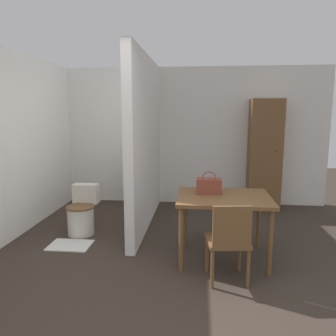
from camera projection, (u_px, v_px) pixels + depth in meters
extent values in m
plane|color=#382D26|center=(153.00, 328.00, 2.61)|extent=(16.00, 16.00, 0.00)
cube|color=white|center=(182.00, 136.00, 6.10)|extent=(5.26, 0.12, 2.50)
cube|color=white|center=(12.00, 146.00, 4.43)|extent=(0.12, 4.72, 2.50)
cube|color=white|center=(146.00, 142.00, 4.89)|extent=(0.12, 2.43, 2.50)
cube|color=brown|center=(224.00, 198.00, 3.72)|extent=(1.05, 0.83, 0.04)
cylinder|color=brown|center=(181.00, 240.00, 3.48)|extent=(0.05, 0.05, 0.72)
cylinder|color=brown|center=(271.00, 243.00, 3.39)|extent=(0.05, 0.05, 0.72)
cylinder|color=brown|center=(184.00, 218.00, 4.18)|extent=(0.05, 0.05, 0.72)
cylinder|color=brown|center=(259.00, 221.00, 4.09)|extent=(0.05, 0.05, 0.72)
cube|color=brown|center=(227.00, 241.00, 3.31)|extent=(0.46, 0.46, 0.04)
cube|color=brown|center=(232.00, 227.00, 3.08)|extent=(0.37, 0.08, 0.40)
cylinder|color=brown|center=(207.00, 254.00, 3.51)|extent=(0.04, 0.04, 0.40)
cylinder|color=brown|center=(240.00, 253.00, 3.52)|extent=(0.04, 0.04, 0.40)
cylinder|color=brown|center=(212.00, 269.00, 3.16)|extent=(0.04, 0.04, 0.40)
cylinder|color=brown|center=(248.00, 269.00, 3.17)|extent=(0.04, 0.04, 0.40)
cylinder|color=silver|center=(81.00, 221.00, 4.58)|extent=(0.37, 0.37, 0.38)
cylinder|color=brown|center=(80.00, 207.00, 4.55)|extent=(0.39, 0.39, 0.02)
cube|color=silver|center=(86.00, 193.00, 4.77)|extent=(0.36, 0.18, 0.28)
cube|color=brown|center=(209.00, 186.00, 3.82)|extent=(0.29, 0.16, 0.18)
torus|color=brown|center=(209.00, 179.00, 3.80)|extent=(0.17, 0.01, 0.17)
cube|color=brown|center=(264.00, 155.00, 5.73)|extent=(0.54, 0.41, 1.92)
sphere|color=black|center=(276.00, 151.00, 5.48)|extent=(0.02, 0.02, 0.02)
cube|color=silver|center=(70.00, 245.00, 4.22)|extent=(0.53, 0.39, 0.01)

